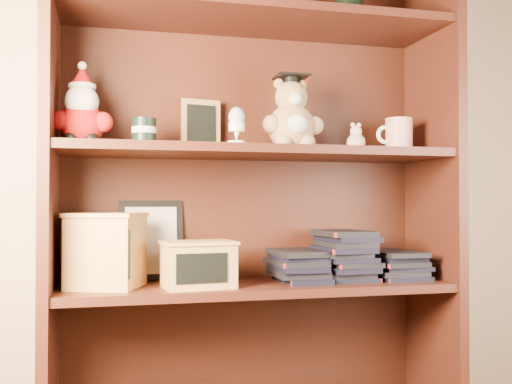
# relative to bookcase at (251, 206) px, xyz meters

# --- Properties ---
(bookcase) EXTENTS (1.20, 0.35, 1.60)m
(bookcase) POSITION_rel_bookcase_xyz_m (0.00, 0.00, 0.00)
(bookcase) COLOR #401C12
(bookcase) RESTS_ON ground
(shelf_lower) EXTENTS (1.14, 0.33, 0.02)m
(shelf_lower) POSITION_rel_bookcase_xyz_m (0.00, -0.05, -0.24)
(shelf_lower) COLOR #401C12
(shelf_lower) RESTS_ON ground
(shelf_upper) EXTENTS (1.14, 0.33, 0.02)m
(shelf_upper) POSITION_rel_bookcase_xyz_m (0.00, -0.05, 0.16)
(shelf_upper) COLOR #401C12
(shelf_upper) RESTS_ON ground
(santa_plush) EXTENTS (0.17, 0.12, 0.24)m
(santa_plush) POSITION_rel_bookcase_xyz_m (-0.50, -0.06, 0.26)
(santa_plush) COLOR #A50F0F
(santa_plush) RESTS_ON shelf_upper
(teachers_tin) EXTENTS (0.07, 0.07, 0.08)m
(teachers_tin) POSITION_rel_bookcase_xyz_m (-0.33, -0.05, 0.21)
(teachers_tin) COLOR black
(teachers_tin) RESTS_ON shelf_upper
(chalkboard_plaque) EXTENTS (0.12, 0.08, 0.16)m
(chalkboard_plaque) POSITION_rel_bookcase_xyz_m (-0.15, 0.06, 0.25)
(chalkboard_plaque) COLOR #9E7547
(chalkboard_plaque) RESTS_ON shelf_upper
(egg_cup) EXTENTS (0.05, 0.05, 0.11)m
(egg_cup) POSITION_rel_bookcase_xyz_m (-0.07, -0.13, 0.23)
(egg_cup) COLOR white
(egg_cup) RESTS_ON shelf_upper
(grad_teddy_bear) EXTENTS (0.19, 0.16, 0.23)m
(grad_teddy_bear) POSITION_rel_bookcase_xyz_m (0.11, -0.06, 0.26)
(grad_teddy_bear) COLOR tan
(grad_teddy_bear) RESTS_ON shelf_upper
(pink_figurine) EXTENTS (0.06, 0.06, 0.09)m
(pink_figurine) POSITION_rel_bookcase_xyz_m (0.32, -0.05, 0.21)
(pink_figurine) COLOR #D2A6A2
(pink_figurine) RESTS_ON shelf_upper
(teacher_mug) EXTENTS (0.12, 0.08, 0.11)m
(teacher_mug) POSITION_rel_bookcase_xyz_m (0.47, -0.05, 0.22)
(teacher_mug) COLOR silver
(teacher_mug) RESTS_ON shelf_upper
(certificate_frame) EXTENTS (0.20, 0.05, 0.24)m
(certificate_frame) POSITION_rel_bookcase_xyz_m (-0.30, 0.09, -0.11)
(certificate_frame) COLOR black
(certificate_frame) RESTS_ON shelf_lower
(treats_box) EXTENTS (0.24, 0.24, 0.21)m
(treats_box) POSITION_rel_bookcase_xyz_m (-0.43, -0.05, -0.12)
(treats_box) COLOR tan
(treats_box) RESTS_ON shelf_lower
(pencils_box) EXTENTS (0.21, 0.16, 0.13)m
(pencils_box) POSITION_rel_bookcase_xyz_m (-0.18, -0.12, -0.16)
(pencils_box) COLOR tan
(pencils_box) RESTS_ON shelf_lower
(book_stack_left) EXTENTS (0.14, 0.20, 0.10)m
(book_stack_left) POSITION_rel_bookcase_xyz_m (0.13, -0.05, -0.18)
(book_stack_left) COLOR black
(book_stack_left) RESTS_ON shelf_lower
(book_stack_mid) EXTENTS (0.14, 0.20, 0.16)m
(book_stack_mid) POSITION_rel_bookcase_xyz_m (0.28, -0.05, -0.15)
(book_stack_mid) COLOR black
(book_stack_mid) RESTS_ON shelf_lower
(book_stack_right) EXTENTS (0.14, 0.20, 0.10)m
(book_stack_right) POSITION_rel_bookcase_xyz_m (0.46, -0.05, -0.18)
(book_stack_right) COLOR black
(book_stack_right) RESTS_ON shelf_lower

